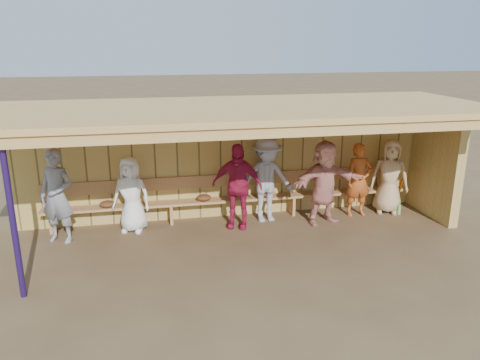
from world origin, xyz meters
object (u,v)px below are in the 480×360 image
bench (233,194)px  player_f (324,182)px  player_a (57,196)px  player_d (237,186)px  player_e (266,180)px  player_h (389,176)px  player_g (359,180)px  player_b (131,195)px

bench → player_f: bearing=-20.4°
player_f → bench: size_ratio=0.23×
player_a → player_d: size_ratio=1.03×
player_d → bench: bearing=110.3°
player_e → player_h: bearing=-5.8°
player_d → player_f: player_f is taller
bench → player_h: bearing=-6.0°
player_a → bench: player_a is taller
player_a → player_g: player_a is taller
player_d → player_f: bearing=16.6°
player_h → player_f: bearing=-145.6°
bench → player_b: bearing=-171.5°
player_h → bench: (-3.36, 0.35, -0.28)m
player_b → player_d: player_d is taller
player_f → bench: bearing=146.2°
player_a → player_e: player_e is taller
player_a → bench: size_ratio=0.23×
player_g → player_b: bearing=177.9°
player_d → player_h: 3.37m
player_b → player_e: player_e is taller
player_a → player_e: 4.01m
player_a → player_b: bearing=33.7°
player_b → player_g: player_g is taller
player_e → player_h: player_e is taller
player_a → player_h: size_ratio=1.09×
player_h → bench: 3.39m
player_b → bench: 2.08m
player_a → player_b: (1.31, 0.24, -0.13)m
player_b → player_f: 3.82m
player_f → player_h: (1.60, 0.30, -0.05)m
player_b → player_e: bearing=19.4°
player_g → bench: bearing=170.5°
player_e → bench: player_e is taller
player_a → player_e: size_ratio=0.99×
player_e → player_g: player_e is taller
player_h → player_e: bearing=-157.3°
player_d → player_g: (2.64, 0.12, -0.07)m
player_d → bench: size_ratio=0.22×
player_a → player_f: (5.11, -0.11, -0.02)m
player_b → bench: size_ratio=0.20×
player_b → player_f: size_ratio=0.87×
player_d → player_g: bearing=23.8°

